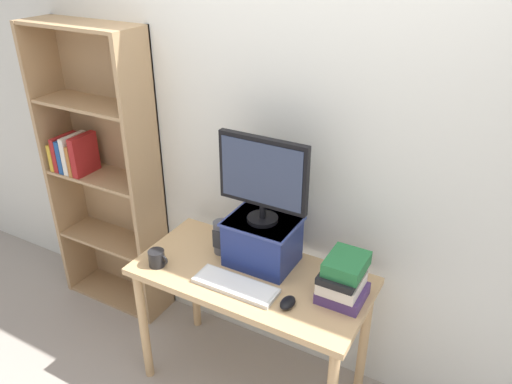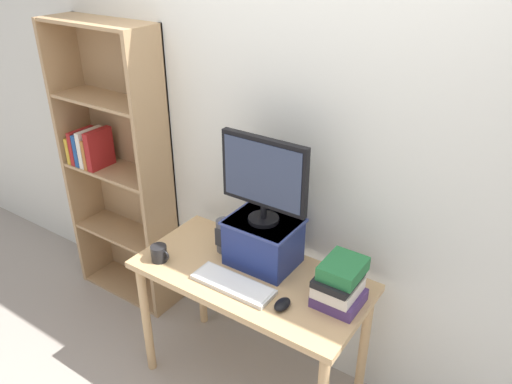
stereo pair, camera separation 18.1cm
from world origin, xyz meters
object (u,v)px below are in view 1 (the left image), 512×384
desk (251,290)px  book_stack (343,279)px  coffee_mug (157,258)px  desk_speaker (222,237)px  keyboard (236,285)px  computer_monitor (263,176)px  bookshelf_unit (103,172)px  riser_box (263,241)px  computer_mouse (288,303)px

desk → book_stack: book_stack is taller
coffee_mug → desk_speaker: (0.23, 0.27, 0.05)m
keyboard → computer_monitor: bearing=87.1°
bookshelf_unit → keyboard: bookshelf_unit is taller
bookshelf_unit → book_stack: (1.70, -0.20, -0.07)m
riser_box → book_stack: riser_box is taller
book_stack → coffee_mug: size_ratio=2.06×
coffee_mug → desk: bearing=21.1°
desk → computer_mouse: size_ratio=11.61×
desk → riser_box: (0.00, 0.12, 0.24)m
bookshelf_unit → computer_mouse: (1.50, -0.38, -0.16)m
book_stack → computer_monitor: bearing=171.3°
bookshelf_unit → riser_box: bearing=-6.1°
bookshelf_unit → riser_box: (1.23, -0.13, -0.05)m
desk → computer_mouse: computer_mouse is taller
desk → desk_speaker: 0.32m
riser_box → book_stack: bearing=-8.8°
keyboard → computer_mouse: size_ratio=4.10×
desk → coffee_mug: bearing=-158.9°
riser_box → keyboard: 0.28m
keyboard → riser_box: bearing=87.1°
desk → computer_monitor: bearing=89.3°
bookshelf_unit → coffee_mug: size_ratio=16.49×
book_stack → coffee_mug: bearing=-166.6°
computer_mouse → computer_monitor: bearing=137.3°
desk → computer_mouse: 0.32m
keyboard → desk_speaker: (-0.22, 0.23, 0.08)m
book_stack → keyboard: bearing=-159.5°
computer_mouse → desk_speaker: 0.55m
bookshelf_unit → keyboard: size_ratio=4.41×
computer_mouse → book_stack: size_ratio=0.44×
book_stack → computer_mouse: bearing=-138.5°
desk → bookshelf_unit: size_ratio=0.64×
desk → riser_box: size_ratio=3.35×
computer_monitor → coffee_mug: size_ratio=4.11×
riser_box → computer_mouse: size_ratio=3.46×
riser_box → computer_monitor: 0.37m
desk_speaker → keyboard: bearing=-45.4°
desk → desk_speaker: (-0.23, 0.09, 0.20)m
bookshelf_unit → riser_box: bookshelf_unit is taller
desk_speaker → book_stack: bearing=-3.8°
bookshelf_unit → keyboard: 1.29m
coffee_mug → computer_monitor: bearing=32.3°
keyboard → desk_speaker: size_ratio=2.28×
riser_box → computer_mouse: 0.38m
riser_box → desk_speaker: size_ratio=1.93×
computer_mouse → book_stack: 0.28m
keyboard → book_stack: bearing=20.5°
desk → keyboard: bearing=-94.8°
computer_monitor → book_stack: 0.61m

